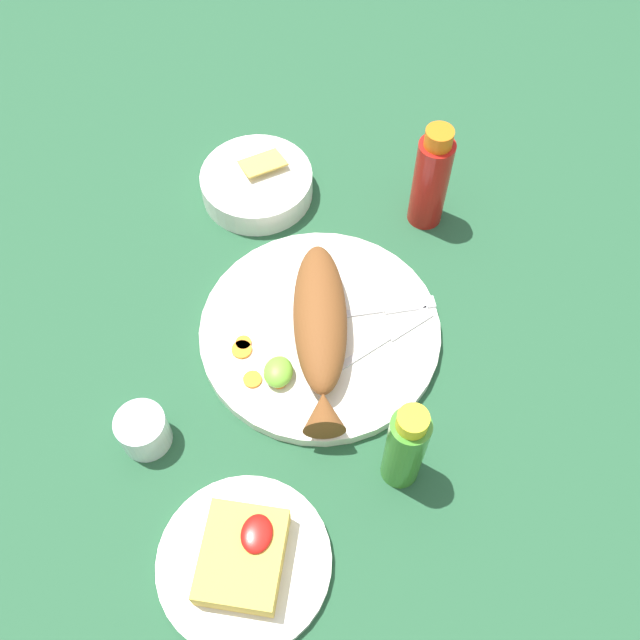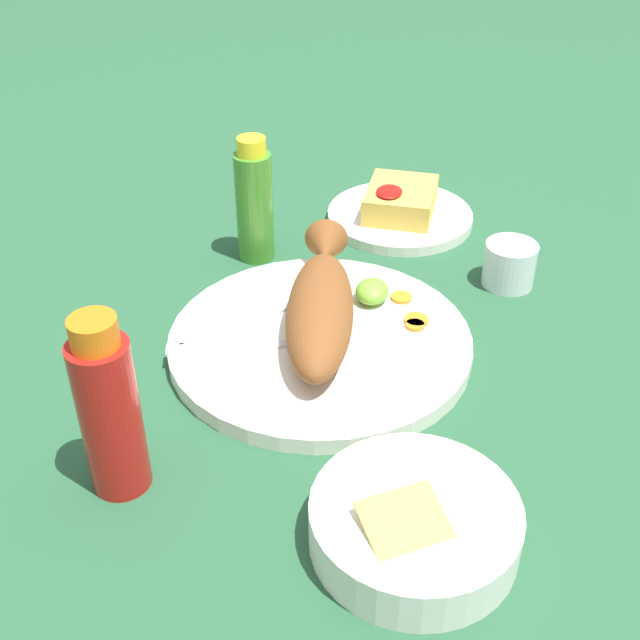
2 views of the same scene
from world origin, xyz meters
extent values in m
plane|color=#235133|center=(0.00, 0.00, 0.00)|extent=(4.00, 4.00, 0.00)
cylinder|color=white|center=(0.00, 0.00, 0.01)|extent=(0.32, 0.32, 0.02)
ellipsoid|color=brown|center=(0.00, 0.00, 0.05)|extent=(0.23, 0.11, 0.06)
cone|color=brown|center=(-0.13, -0.02, 0.05)|extent=(0.06, 0.06, 0.05)
cube|color=silver|center=(0.02, -0.03, 0.02)|extent=(0.05, 0.11, 0.00)
cube|color=silver|center=(0.05, -0.11, 0.02)|extent=(0.04, 0.07, 0.00)
cube|color=silver|center=(-0.04, -0.05, 0.02)|extent=(0.09, 0.09, 0.00)
cube|color=silver|center=(0.02, -0.12, 0.02)|extent=(0.06, 0.06, 0.00)
cylinder|color=orange|center=(-0.04, 0.10, 0.02)|extent=(0.02, 0.02, 0.00)
cylinder|color=orange|center=(-0.05, 0.10, 0.02)|extent=(0.03, 0.03, 0.00)
cylinder|color=orange|center=(-0.09, 0.07, 0.02)|extent=(0.02, 0.02, 0.00)
cylinder|color=orange|center=(-0.09, 0.04, 0.02)|extent=(0.02, 0.02, 0.00)
ellipsoid|color=#6BB233|center=(-0.08, 0.04, 0.03)|extent=(0.04, 0.04, 0.02)
cylinder|color=#B21914|center=(0.23, -0.12, 0.07)|extent=(0.05, 0.05, 0.15)
cylinder|color=orange|center=(0.23, -0.12, 0.16)|extent=(0.04, 0.04, 0.02)
cylinder|color=#3D8428|center=(-0.17, -0.12, 0.07)|extent=(0.05, 0.05, 0.14)
cylinder|color=yellow|center=(-0.17, -0.12, 0.15)|extent=(0.03, 0.03, 0.02)
cylinder|color=silver|center=(-0.18, 0.19, 0.03)|extent=(0.06, 0.06, 0.05)
cylinder|color=white|center=(-0.18, 0.19, 0.01)|extent=(0.05, 0.05, 0.02)
cylinder|color=white|center=(-0.31, 0.04, 0.01)|extent=(0.20, 0.20, 0.01)
cube|color=gold|center=(-0.31, 0.04, 0.03)|extent=(0.11, 0.09, 0.04)
ellipsoid|color=#AD140F|center=(-0.29, 0.03, 0.05)|extent=(0.04, 0.03, 0.01)
cylinder|color=white|center=(0.23, 0.13, 0.02)|extent=(0.17, 0.17, 0.04)
cylinder|color=olive|center=(0.23, 0.13, 0.03)|extent=(0.14, 0.14, 0.01)
cube|color=gold|center=(0.26, 0.13, 0.04)|extent=(0.10, 0.09, 0.02)
camera|label=1|loc=(-0.48, -0.07, 0.83)|focal=40.00mm
camera|label=2|loc=(0.67, 0.16, 0.51)|focal=45.00mm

